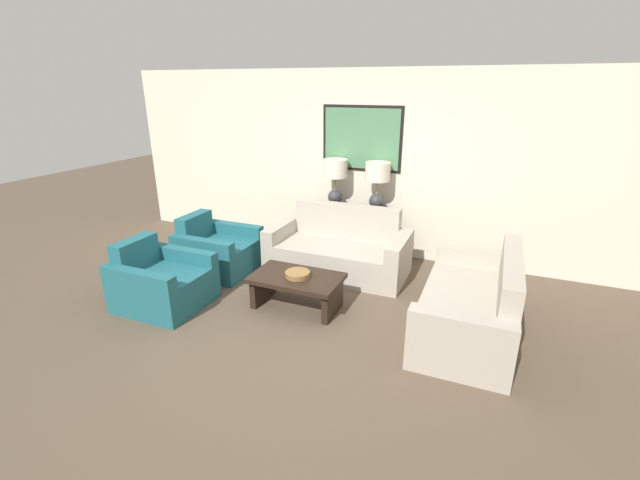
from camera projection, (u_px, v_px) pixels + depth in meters
The scene contains 11 objects.
ground_plane at pixel (292, 320), 4.68m from camera, with size 20.00×20.00×0.00m, color brown.
back_wall at pixel (362, 164), 6.27m from camera, with size 7.87×0.12×2.65m.
console_table at pixel (354, 231), 6.37m from camera, with size 1.21×0.38×0.74m.
table_lamp_left at pixel (335, 175), 6.20m from camera, with size 0.35×0.35×0.68m.
table_lamp_right at pixel (377, 179), 5.97m from camera, with size 0.35×0.35×0.68m.
couch_by_back_wall at pixel (339, 251), 5.83m from camera, with size 1.86×0.90×0.87m.
couch_by_side at pixel (473, 306), 4.39m from camera, with size 0.90×1.86×0.87m.
coffee_table at pixel (297, 285), 4.87m from camera, with size 1.02×0.62×0.39m.
decorative_bowl at pixel (298, 274), 4.81m from camera, with size 0.28×0.28×0.06m.
armchair_near_back_wall at pixel (217, 251), 5.87m from camera, with size 0.93×0.86×0.76m.
armchair_near_camera at pixel (162, 283), 4.94m from camera, with size 0.93×0.86×0.76m.
Camera 1 is at (1.87, -3.65, 2.43)m, focal length 24.00 mm.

